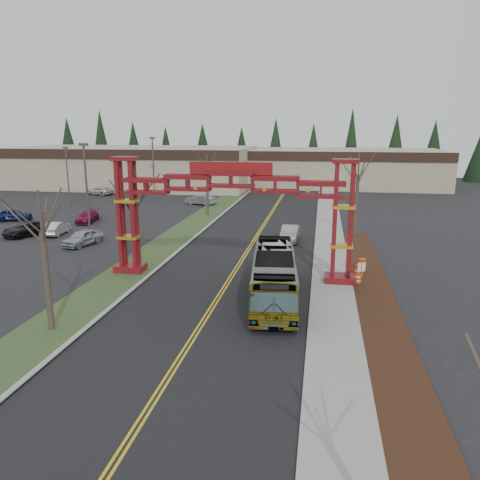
% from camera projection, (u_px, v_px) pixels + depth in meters
% --- Properties ---
extents(ground, '(200.00, 200.00, 0.00)m').
position_uv_depth(ground, '(142.00, 420.00, 17.94)').
color(ground, black).
rests_on(ground, ground).
extents(road, '(12.00, 110.00, 0.02)m').
position_uv_depth(road, '(246.00, 253.00, 41.89)').
color(road, black).
rests_on(road, ground).
extents(lane_line_left, '(0.12, 100.00, 0.01)m').
position_uv_depth(lane_line_left, '(245.00, 253.00, 41.91)').
color(lane_line_left, gold).
rests_on(lane_line_left, road).
extents(lane_line_right, '(0.12, 100.00, 0.01)m').
position_uv_depth(lane_line_right, '(247.00, 253.00, 41.87)').
color(lane_line_right, gold).
rests_on(lane_line_right, road).
extents(curb_right, '(0.30, 110.00, 0.15)m').
position_uv_depth(curb_right, '(315.00, 256.00, 40.85)').
color(curb_right, '#9C9D98').
rests_on(curb_right, ground).
extents(sidewalk_right, '(2.60, 110.00, 0.14)m').
position_uv_depth(sidewalk_right, '(332.00, 257.00, 40.61)').
color(sidewalk_right, gray).
rests_on(sidewalk_right, ground).
extents(landscape_strip, '(2.60, 50.00, 0.12)m').
position_uv_depth(landscape_strip, '(385.00, 330.00, 25.80)').
color(landscape_strip, black).
rests_on(landscape_strip, ground).
extents(grass_median, '(4.00, 110.00, 0.08)m').
position_uv_depth(grass_median, '(161.00, 249.00, 43.23)').
color(grass_median, '#324A25').
rests_on(grass_median, ground).
extents(curb_left, '(0.30, 110.00, 0.15)m').
position_uv_depth(curb_left, '(180.00, 250.00, 42.91)').
color(curb_left, '#9C9D98').
rests_on(curb_left, ground).
extents(gateway_arch, '(18.20, 1.60, 8.90)m').
position_uv_depth(gateway_arch, '(231.00, 198.00, 33.81)').
color(gateway_arch, '#5B0D0C').
rests_on(gateway_arch, ground).
extents(retail_building_west, '(46.00, 22.30, 7.50)m').
position_uv_depth(retail_building_west, '(133.00, 167.00, 91.06)').
color(retail_building_west, tan).
rests_on(retail_building_west, ground).
extents(retail_building_east, '(38.00, 20.30, 7.00)m').
position_uv_depth(retail_building_east, '(341.00, 167.00, 92.07)').
color(retail_building_east, tan).
rests_on(retail_building_east, ground).
extents(conifer_treeline, '(116.10, 5.60, 13.00)m').
position_uv_depth(conifer_treeline, '(295.00, 149.00, 104.56)').
color(conifer_treeline, black).
rests_on(conifer_treeline, ground).
extents(transit_bus, '(3.85, 11.76, 3.22)m').
position_uv_depth(transit_bus, '(274.00, 275.00, 30.38)').
color(transit_bus, '#B0B3B8').
rests_on(transit_bus, ground).
extents(silver_sedan, '(1.73, 4.65, 1.52)m').
position_uv_depth(silver_sedan, '(290.00, 233.00, 46.48)').
color(silver_sedan, '#A5A8AD').
rests_on(silver_sedan, ground).
extents(parked_car_near_a, '(2.80, 4.74, 1.51)m').
position_uv_depth(parked_car_near_a, '(83.00, 238.00, 44.75)').
color(parked_car_near_a, '#ACB1B4').
rests_on(parked_car_near_a, ground).
extents(parked_car_near_b, '(1.99, 4.40, 1.40)m').
position_uv_depth(parked_car_near_b, '(57.00, 228.00, 49.30)').
color(parked_car_near_b, silver).
rests_on(parked_car_near_b, ground).
extents(parked_car_near_c, '(3.98, 5.57, 1.41)m').
position_uv_depth(parked_car_near_c, '(27.00, 229.00, 48.85)').
color(parked_car_near_c, black).
rests_on(parked_car_near_c, ground).
extents(parked_car_mid_a, '(2.55, 4.75, 1.31)m').
position_uv_depth(parked_car_mid_a, '(87.00, 217.00, 55.81)').
color(parked_car_mid_a, maroon).
rests_on(parked_car_mid_a, ground).
extents(parked_car_mid_b, '(4.72, 3.23, 1.49)m').
position_uv_depth(parked_car_mid_b, '(13.00, 215.00, 56.74)').
color(parked_car_mid_b, navy).
rests_on(parked_car_mid_b, ground).
extents(parked_car_far_a, '(4.89, 2.98, 1.52)m').
position_uv_depth(parked_car_far_a, '(201.00, 200.00, 68.80)').
color(parked_car_far_a, '#95999C').
rests_on(parked_car_far_a, ground).
extents(parked_car_far_b, '(5.54, 3.99, 1.40)m').
position_uv_depth(parked_car_far_b, '(100.00, 191.00, 79.24)').
color(parked_car_far_b, silver).
rests_on(parked_car_far_b, ground).
extents(bare_tree_median_near, '(3.42, 3.42, 7.81)m').
position_uv_depth(bare_tree_median_near, '(42.00, 233.00, 24.66)').
color(bare_tree_median_near, '#382D26').
rests_on(bare_tree_median_near, ground).
extents(bare_tree_median_mid, '(3.50, 3.50, 7.90)m').
position_uv_depth(bare_tree_median_mid, '(132.00, 199.00, 36.25)').
color(bare_tree_median_mid, '#382D26').
rests_on(bare_tree_median_mid, ground).
extents(bare_tree_median_far, '(3.03, 3.03, 7.77)m').
position_uv_depth(bare_tree_median_far, '(207.00, 171.00, 59.45)').
color(bare_tree_median_far, '#382D26').
rests_on(bare_tree_median_far, ground).
extents(bare_tree_right_far, '(3.51, 3.51, 8.70)m').
position_uv_depth(bare_tree_right_far, '(358.00, 176.00, 46.70)').
color(bare_tree_right_far, '#382D26').
rests_on(bare_tree_right_far, ground).
extents(light_pole_near, '(0.83, 0.41, 9.54)m').
position_uv_depth(light_pole_near, '(86.00, 184.00, 46.62)').
color(light_pole_near, '#3F3F44').
rests_on(light_pole_near, ground).
extents(light_pole_mid, '(0.74, 0.37, 8.52)m').
position_uv_depth(light_pole_mid, '(67.00, 173.00, 65.12)').
color(light_pole_mid, '#3F3F44').
rests_on(light_pole_mid, ground).
extents(light_pole_far, '(0.84, 0.42, 9.70)m').
position_uv_depth(light_pole_far, '(153.00, 164.00, 71.73)').
color(light_pole_far, '#3F3F44').
rests_on(light_pole_far, ground).
extents(street_sign, '(0.49, 0.18, 2.21)m').
position_uv_depth(street_sign, '(361.00, 272.00, 31.22)').
color(street_sign, '#3F3F44').
rests_on(street_sign, ground).
extents(barrel_south, '(0.54, 0.54, 1.01)m').
position_uv_depth(barrel_south, '(358.00, 278.00, 33.43)').
color(barrel_south, '#F5410D').
rests_on(barrel_south, ground).
extents(barrel_mid, '(0.56, 0.56, 1.03)m').
position_uv_depth(barrel_mid, '(359.00, 272.00, 34.84)').
color(barrel_mid, '#F5410D').
rests_on(barrel_mid, ground).
extents(barrel_north, '(0.57, 0.57, 1.06)m').
position_uv_depth(barrel_north, '(362.00, 265.00, 36.44)').
color(barrel_north, '#F5410D').
rests_on(barrel_north, ground).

